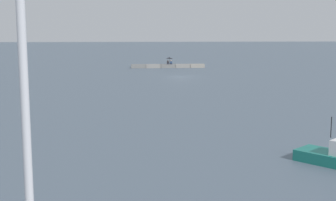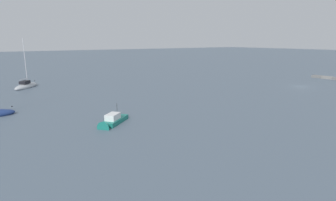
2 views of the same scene
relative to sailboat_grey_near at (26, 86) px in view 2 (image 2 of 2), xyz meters
name	(u,v)px [view 2 (image 2 of 2)]	position (x,y,z in m)	size (l,w,h in m)	color
ground_plane	(301,86)	(-32.79, -50.28, -0.39)	(500.00, 500.00, 0.00)	slate
sailboat_grey_near	(26,86)	(0.00, 0.00, 0.00)	(7.54, 6.55, 10.82)	#ADB2B7
motorboat_teal_near	(112,122)	(-35.24, -4.46, -0.08)	(4.52, 5.05, 2.92)	#197266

